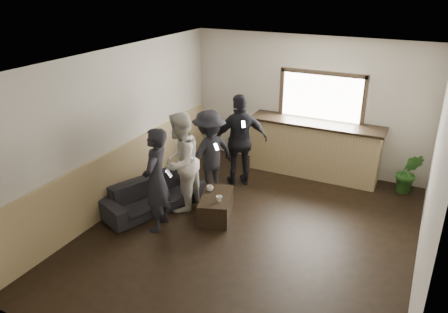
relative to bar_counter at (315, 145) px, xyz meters
The scene contains 12 objects.
ground 2.79m from the bar_counter, 96.35° to the right, with size 5.00×6.00×0.01m, color black.
room_shell 3.00m from the bar_counter, 111.04° to the right, with size 5.01×6.01×2.80m.
bar_counter is the anchor object (origin of this frame).
sofa 3.48m from the bar_counter, 128.88° to the right, with size 1.84×0.72×0.54m, color black.
coffee_table 2.69m from the bar_counter, 112.76° to the right, with size 0.50×0.90×0.40m, color black.
cup_a 2.63m from the bar_counter, 117.36° to the right, with size 0.12×0.12×0.09m, color silver.
cup_b 2.75m from the bar_counter, 108.91° to the right, with size 0.11×0.11×0.10m, color silver.
potted_plant 1.86m from the bar_counter, ahead, with size 0.46×0.37×0.83m, color #2D6623.
person_a 3.62m from the bar_counter, 118.40° to the right, with size 0.55×0.71×1.74m.
person_b 3.00m from the bar_counter, 125.04° to the right, with size 0.76×0.93×1.79m.
person_c 2.32m from the bar_counter, 131.09° to the right, with size 1.02×1.23×1.66m.
person_d 1.64m from the bar_counter, 137.10° to the right, with size 1.12×1.02×1.84m.
Camera 1 is at (2.31, -5.62, 3.93)m, focal length 35.00 mm.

